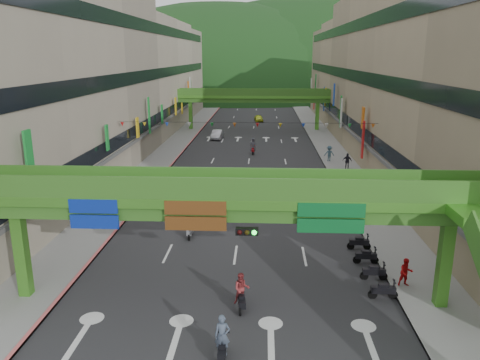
{
  "coord_description": "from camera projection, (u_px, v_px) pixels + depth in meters",
  "views": [
    {
      "loc": [
        1.72,
        -16.31,
        12.72
      ],
      "look_at": [
        0.0,
        18.0,
        3.5
      ],
      "focal_mm": 35.0,
      "sensor_mm": 36.0,
      "label": 1
    }
  ],
  "objects": [
    {
      "name": "sidewalk_right",
      "position": [
        328.0,
        146.0,
        66.8
      ],
      "size": [
        4.0,
        140.0,
        0.15
      ],
      "primitive_type": "cube",
      "color": "gray",
      "rests_on": "ground"
    },
    {
      "name": "curb_left",
      "position": [
        188.0,
        145.0,
        67.76
      ],
      "size": [
        0.2,
        140.0,
        0.18
      ],
      "primitive_type": "cube",
      "color": "#CC5959",
      "rests_on": "ground"
    },
    {
      "name": "pedestrian_red",
      "position": [
        406.0,
        275.0,
        26.15
      ],
      "size": [
        0.86,
        0.7,
        1.63
      ],
      "primitive_type": "imported",
      "rotation": [
        0.0,
        0.0,
        0.11
      ],
      "color": "#B20C0D",
      "rests_on": "ground"
    },
    {
      "name": "car_yellow",
      "position": [
        259.0,
        118.0,
        91.73
      ],
      "size": [
        1.98,
        3.93,
        1.28
      ],
      "primitive_type": "imported",
      "rotation": [
        0.0,
        0.0,
        0.13
      ],
      "color": "#C7D52C",
      "rests_on": "ground"
    },
    {
      "name": "pedestrian_dark",
      "position": [
        347.0,
        162.0,
        53.0
      ],
      "size": [
        1.15,
        0.71,
        1.82
      ],
      "primitive_type": "imported",
      "rotation": [
        0.0,
        0.0,
        -0.27
      ],
      "color": "black",
      "rests_on": "ground"
    },
    {
      "name": "curb_right",
      "position": [
        315.0,
        146.0,
        66.88
      ],
      "size": [
        0.2,
        140.0,
        0.18
      ],
      "primitive_type": "cube",
      "color": "gray",
      "rests_on": "ground"
    },
    {
      "name": "overpass_near",
      "position": [
        246.0,
        213.0,
        22.91
      ],
      "size": [
        28.0,
        12.27,
        7.1
      ],
      "color": "#4C9E2D",
      "rests_on": "ground"
    },
    {
      "name": "road_slab",
      "position": [
        251.0,
        146.0,
        67.34
      ],
      "size": [
        18.0,
        140.0,
        0.02
      ],
      "primitive_type": "cube",
      "color": "#28282B",
      "rests_on": "ground"
    },
    {
      "name": "building_row_left",
      "position": [
        117.0,
        79.0,
        65.81
      ],
      "size": [
        12.8,
        95.0,
        19.0
      ],
      "color": "#9E937F",
      "rests_on": "ground"
    },
    {
      "name": "scooter_rider_mid",
      "position": [
        242.0,
        291.0,
        23.86
      ],
      "size": [
        0.88,
        1.6,
        2.03
      ],
      "color": "black",
      "rests_on": "ground"
    },
    {
      "name": "building_row_right",
      "position": [
        390.0,
        79.0,
        63.98
      ],
      "size": [
        12.8,
        95.0,
        19.0
      ],
      "color": "gray",
      "rests_on": "ground"
    },
    {
      "name": "hill_right",
      "position": [
        321.0,
        87.0,
        191.54
      ],
      "size": [
        208.0,
        176.0,
        128.0
      ],
      "primitive_type": "ellipsoid",
      "color": "#1C4419",
      "rests_on": "ground"
    },
    {
      "name": "pedestrian_blue",
      "position": [
        329.0,
        155.0,
        56.99
      ],
      "size": [
        0.89,
        0.58,
        1.88
      ],
      "primitive_type": "imported",
      "rotation": [
        0.0,
        0.0,
        3.12
      ],
      "color": "#324C5C",
      "rests_on": "ground"
    },
    {
      "name": "parked_scooter_row",
      "position": [
        370.0,
        264.0,
        28.23
      ],
      "size": [
        1.6,
        7.15,
        1.08
      ],
      "color": "black",
      "rests_on": "ground"
    },
    {
      "name": "scooter_rider_left",
      "position": [
        190.0,
        226.0,
        33.39
      ],
      "size": [
        0.87,
        1.6,
        1.84
      ],
      "color": "gray",
      "rests_on": "ground"
    },
    {
      "name": "scooter_rider_far",
      "position": [
        253.0,
        146.0,
        61.54
      ],
      "size": [
        0.9,
        1.6,
        2.16
      ],
      "color": "maroon",
      "rests_on": "ground"
    },
    {
      "name": "overpass_far",
      "position": [
        254.0,
        99.0,
        80.41
      ],
      "size": [
        28.0,
        2.2,
        7.1
      ],
      "color": "#4C9E2D",
      "rests_on": "ground"
    },
    {
      "name": "car_silver",
      "position": [
        217.0,
        134.0,
        72.85
      ],
      "size": [
        1.8,
        4.36,
        1.4
      ],
      "primitive_type": "imported",
      "rotation": [
        0.0,
        0.0,
        -0.07
      ],
      "color": "#BBBBC5",
      "rests_on": "ground"
    },
    {
      "name": "hill_left",
      "position": [
        219.0,
        90.0,
        174.18
      ],
      "size": [
        168.0,
        140.0,
        112.0
      ],
      "primitive_type": "ellipsoid",
      "color": "#1C4419",
      "rests_on": "ground"
    },
    {
      "name": "bunting_string",
      "position": [
        246.0,
        125.0,
        46.51
      ],
      "size": [
        26.0,
        0.36,
        0.47
      ],
      "color": "black",
      "rests_on": "ground"
    },
    {
      "name": "scooter_rider_near",
      "position": [
        222.0,
        340.0,
        19.81
      ],
      "size": [
        0.67,
        1.6,
        2.16
      ],
      "color": "black",
      "rests_on": "ground"
    },
    {
      "name": "sidewalk_left",
      "position": [
        175.0,
        145.0,
        67.86
      ],
      "size": [
        4.0,
        140.0,
        0.15
      ],
      "primitive_type": "cube",
      "color": "gray",
      "rests_on": "ground"
    }
  ]
}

